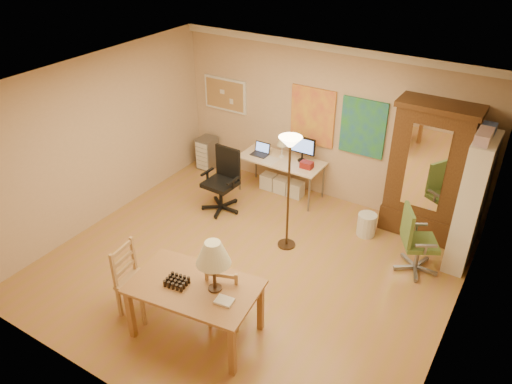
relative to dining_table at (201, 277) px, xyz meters
The scene contains 16 objects.
floor 1.62m from the dining_table, 100.31° to the left, with size 5.50×5.50×0.00m, color #AA7E3C.
crown_molding 4.18m from the dining_table, 93.65° to the left, with size 5.50×0.08×0.12m, color white.
corkboard 4.48m from the dining_table, 121.09° to the left, with size 0.90×0.04×0.62m, color tan.
art_panel_left 3.87m from the dining_table, 97.38° to the left, with size 0.80×0.04×1.00m, color yellow.
art_panel_right 3.86m from the dining_table, 83.87° to the left, with size 0.75×0.04×0.95m, color #246690.
dining_table is the anchor object (origin of this frame).
ladder_chair_back 0.58m from the dining_table, 72.58° to the left, with size 0.52×0.51×0.90m.
ladder_chair_left 1.07m from the dining_table, behind, with size 0.48×0.50×0.98m.
torchiere_lamp 2.20m from the dining_table, 90.52° to the left, with size 0.33×0.33×1.83m.
computer_desk 3.62m from the dining_table, 103.68° to the left, with size 1.50×0.66×1.13m.
office_chair_black 2.94m from the dining_table, 120.80° to the left, with size 0.67×0.67×1.09m.
office_chair_green 3.20m from the dining_table, 54.91° to the left, with size 0.64×0.64×1.03m.
drawer_cart 4.46m from the dining_table, 126.14° to the left, with size 0.31×0.38×0.63m.
armoire 3.90m from the dining_table, 66.13° to the left, with size 1.18×0.56×2.17m.
bookshelf 3.89m from the dining_table, 53.62° to the left, with size 0.30×0.79×1.97m.
wastebin 3.25m from the dining_table, 73.31° to the left, with size 0.30×0.30×0.37m, color silver.
Camera 1 is at (3.11, -4.75, 4.64)m, focal length 35.00 mm.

